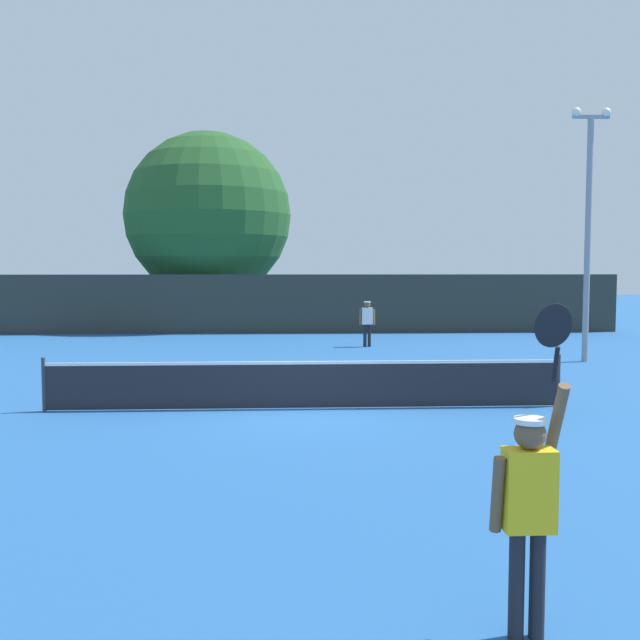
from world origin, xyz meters
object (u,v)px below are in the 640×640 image
Objects in this scene: player_serving at (530,493)px; light_pole at (588,217)px; tennis_ball at (233,389)px; large_tree at (208,216)px; parked_car_near at (147,305)px; player_receiving at (367,319)px.

player_serving is 0.34× the size of light_pole.
large_tree is at bearing 97.54° from tennis_ball.
large_tree reaches higher than parked_car_near.
player_serving is 30.14m from large_tree.
tennis_ball is 0.01× the size of large_tree.
tennis_ball is at bearing 104.96° from player_serving.
player_serving is 1.57× the size of player_receiving.
tennis_ball is 0.01× the size of light_pole.
parked_car_near is (-6.35, 23.39, 0.74)m from tennis_ball.
player_receiving is 8.23m from light_pole.
light_pole is 1.76× the size of parked_car_near.
large_tree is 2.15× the size of parked_car_near.
parked_car_near is (-10.51, 14.36, -0.22)m from player_receiving.
light_pole is at bearing 144.09° from player_receiving.
large_tree is (-12.66, 13.45, 0.98)m from light_pole.
player_receiving is 0.38× the size of parked_car_near.
player_receiving is at bearing 86.76° from player_serving.
light_pole is at bearing 65.50° from player_serving.
large_tree is (-2.39, 18.07, 5.27)m from tennis_ball.
light_pole is (7.25, 15.90, 3.20)m from player_serving.
player_receiving is at bearing -54.03° from large_tree.
parked_car_near is at bearing 105.18° from tennis_ball.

